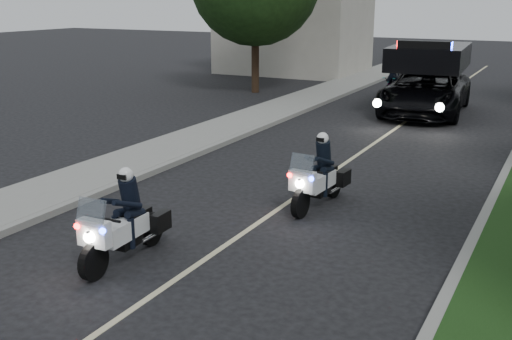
# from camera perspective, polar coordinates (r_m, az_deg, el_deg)

# --- Properties ---
(ground) EXTENTS (120.00, 120.00, 0.00)m
(ground) POSITION_cam_1_polar(r_m,az_deg,el_deg) (11.08, -4.69, -8.22)
(ground) COLOR black
(ground) RESTS_ON ground
(curb_left) EXTENTS (0.20, 60.00, 0.15)m
(curb_left) POSITION_cam_1_polar(r_m,az_deg,el_deg) (21.31, 0.26, 3.84)
(curb_left) COLOR gray
(curb_left) RESTS_ON ground
(sidewalk_left) EXTENTS (2.00, 60.00, 0.16)m
(sidewalk_left) POSITION_cam_1_polar(r_m,az_deg,el_deg) (21.83, -2.31, 4.13)
(sidewalk_left) COLOR gray
(sidewalk_left) RESTS_ON ground
(building_far) EXTENTS (8.00, 6.00, 7.00)m
(building_far) POSITION_cam_1_polar(r_m,az_deg,el_deg) (37.84, 3.56, 14.30)
(building_far) COLOR #A8A396
(building_far) RESTS_ON ground
(lane_marking) EXTENTS (0.12, 50.00, 0.01)m
(lane_marking) POSITION_cam_1_polar(r_m,az_deg,el_deg) (19.83, 10.86, 2.43)
(lane_marking) COLOR #BFB78C
(lane_marking) RESTS_ON ground
(police_moto_left) EXTENTS (0.77, 2.00, 1.68)m
(police_moto_left) POSITION_cam_1_polar(r_m,az_deg,el_deg) (11.24, -11.92, -8.17)
(police_moto_left) COLOR white
(police_moto_left) RESTS_ON ground
(police_moto_right) EXTENTS (0.83, 2.00, 1.66)m
(police_moto_right) POSITION_cam_1_polar(r_m,az_deg,el_deg) (13.75, 5.74, -3.38)
(police_moto_right) COLOR silver
(police_moto_right) RESTS_ON ground
(police_suv) EXTENTS (3.44, 6.60, 3.11)m
(police_suv) POSITION_cam_1_polar(r_m,az_deg,el_deg) (25.43, 15.26, 5.08)
(police_suv) COLOR black
(police_suv) RESTS_ON ground
(bicycle) EXTENTS (0.79, 1.82, 0.93)m
(bicycle) POSITION_cam_1_polar(r_m,az_deg,el_deg) (29.33, 12.42, 6.64)
(bicycle) COLOR black
(bicycle) RESTS_ON ground
(cyclist) EXTENTS (0.62, 0.44, 1.65)m
(cyclist) POSITION_cam_1_polar(r_m,az_deg,el_deg) (29.33, 12.42, 6.64)
(cyclist) COLOR black
(cyclist) RESTS_ON ground
(tree_left_near) EXTENTS (6.63, 6.63, 10.12)m
(tree_left_near) POSITION_cam_1_polar(r_m,az_deg,el_deg) (29.97, -0.07, 7.20)
(tree_left_near) COLOR #183712
(tree_left_near) RESTS_ON ground
(tree_left_far) EXTENTS (9.09, 9.09, 11.43)m
(tree_left_far) POSITION_cam_1_polar(r_m,az_deg,el_deg) (39.32, 4.93, 9.21)
(tree_left_far) COLOR #1B3210
(tree_left_far) RESTS_ON ground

